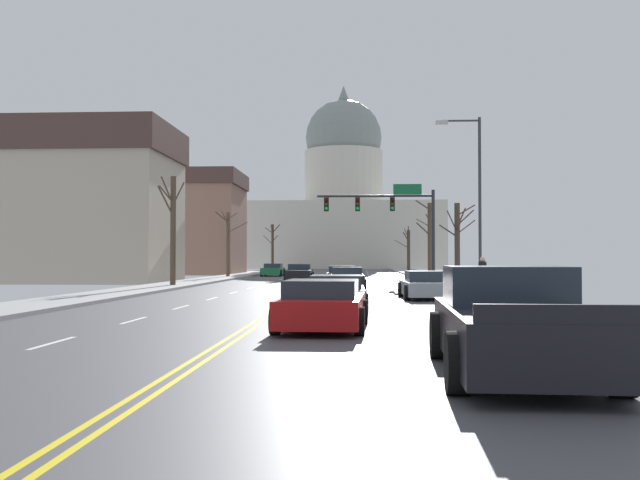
% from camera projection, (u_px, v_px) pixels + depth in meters
% --- Properties ---
extents(ground, '(20.00, 180.00, 0.20)m').
position_uv_depth(ground, '(302.00, 294.00, 33.14)').
color(ground, '#48484D').
extents(signal_gantry, '(7.91, 0.41, 6.52)m').
position_uv_depth(signal_gantry, '(390.00, 211.00, 48.25)').
color(signal_gantry, '#28282D').
rests_on(signal_gantry, ground).
extents(street_lamp_right, '(2.07, 0.24, 8.05)m').
position_uv_depth(street_lamp_right, '(474.00, 189.00, 32.99)').
color(street_lamp_right, '#333338').
rests_on(street_lamp_right, ground).
extents(capitol_building, '(31.35, 21.85, 30.07)m').
position_uv_depth(capitol_building, '(344.00, 210.00, 117.83)').
color(capitol_building, beige).
rests_on(capitol_building, ground).
extents(sedan_near_00, '(2.00, 4.48, 1.21)m').
position_uv_depth(sedan_near_00, '(342.00, 276.00, 43.85)').
color(sedan_near_00, '#6B6056').
rests_on(sedan_near_00, ground).
extents(sedan_near_01, '(1.98, 4.30, 1.22)m').
position_uv_depth(sedan_near_01, '(347.00, 279.00, 37.19)').
color(sedan_near_01, black).
rests_on(sedan_near_01, ground).
extents(sedan_near_02, '(2.17, 4.59, 1.16)m').
position_uv_depth(sedan_near_02, '(426.00, 286.00, 29.98)').
color(sedan_near_02, '#9EA3A8').
rests_on(sedan_near_02, ground).
extents(sedan_near_03, '(2.04, 4.44, 1.16)m').
position_uv_depth(sedan_near_03, '(336.00, 294.00, 23.02)').
color(sedan_near_03, '#9EA3A8').
rests_on(sedan_near_03, ground).
extents(sedan_near_04, '(2.21, 4.39, 1.19)m').
position_uv_depth(sedan_near_04, '(322.00, 306.00, 17.15)').
color(sedan_near_04, '#B71414').
rests_on(sedan_near_04, ground).
extents(pickup_truck_near_05, '(2.43, 5.47, 1.59)m').
position_uv_depth(pickup_truck_near_05, '(514.00, 325.00, 10.68)').
color(pickup_truck_near_05, black).
rests_on(pickup_truck_near_05, ground).
extents(sedan_oncoming_00, '(2.16, 4.41, 1.23)m').
position_uv_depth(sedan_oncoming_00, '(299.00, 273.00, 53.86)').
color(sedan_oncoming_00, black).
rests_on(sedan_oncoming_00, ground).
extents(sedan_oncoming_01, '(1.96, 4.44, 1.16)m').
position_uv_depth(sedan_oncoming_01, '(273.00, 270.00, 66.29)').
color(sedan_oncoming_01, '#1E7247').
rests_on(sedan_oncoming_01, ground).
extents(flank_building_00, '(12.84, 9.75, 10.89)m').
position_uv_depth(flank_building_00, '(81.00, 203.00, 50.02)').
color(flank_building_00, '#B2A38E').
rests_on(flank_building_00, ground).
extents(flank_building_01, '(11.62, 9.76, 10.40)m').
position_uv_depth(flank_building_01, '(185.00, 223.00, 73.19)').
color(flank_building_01, '#8C6656').
rests_on(flank_building_01, ground).
extents(bare_tree_00, '(2.18, 2.03, 4.96)m').
position_uv_depth(bare_tree_00, '(457.00, 241.00, 44.48)').
color(bare_tree_00, '#423328').
rests_on(bare_tree_00, ground).
extents(bare_tree_01, '(2.07, 2.18, 5.70)m').
position_uv_depth(bare_tree_01, '(273.00, 246.00, 87.99)').
color(bare_tree_01, '#423328').
rests_on(bare_tree_01, ground).
extents(bare_tree_02, '(1.82, 1.65, 5.18)m').
position_uv_depth(bare_tree_02, '(408.00, 249.00, 83.39)').
color(bare_tree_02, '#423328').
rests_on(bare_tree_02, ground).
extents(bare_tree_03, '(2.57, 2.64, 5.43)m').
position_uv_depth(bare_tree_03, '(228.00, 242.00, 60.32)').
color(bare_tree_03, brown).
rests_on(bare_tree_03, ground).
extents(bare_tree_04, '(1.47, 2.01, 6.36)m').
position_uv_depth(bare_tree_04, '(429.00, 238.00, 59.61)').
color(bare_tree_04, '#4C3D2D').
rests_on(bare_tree_04, ground).
extents(bare_tree_05, '(1.42, 2.06, 6.30)m').
position_uv_depth(bare_tree_05, '(173.00, 227.00, 41.58)').
color(bare_tree_05, '#4C3D2D').
rests_on(bare_tree_05, ground).
extents(pedestrian_00, '(0.35, 0.34, 1.61)m').
position_uv_depth(pedestrian_00, '(483.00, 274.00, 30.60)').
color(pedestrian_00, '#4C4238').
rests_on(pedestrian_00, ground).
extents(pedestrian_01, '(0.35, 0.34, 1.64)m').
position_uv_depth(pedestrian_01, '(482.00, 270.00, 38.18)').
color(pedestrian_01, '#33333D').
rests_on(pedestrian_01, ground).
extents(bicycle_parked, '(0.12, 1.77, 0.85)m').
position_uv_depth(bicycle_parked, '(469.00, 284.00, 33.12)').
color(bicycle_parked, black).
rests_on(bicycle_parked, ground).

